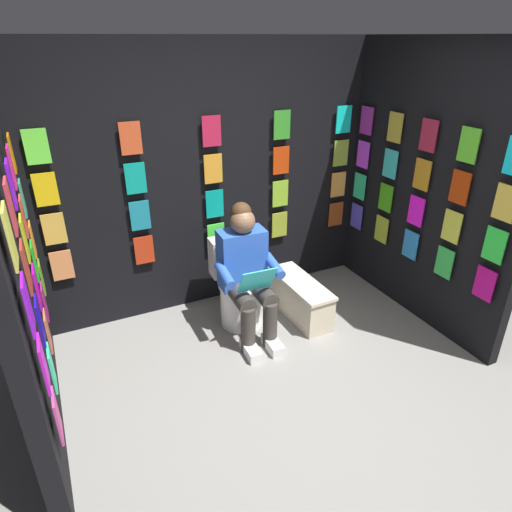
# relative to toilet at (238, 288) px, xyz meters

# --- Properties ---
(ground_plane) EXTENTS (30.00, 30.00, 0.00)m
(ground_plane) POSITION_rel_toilet_xyz_m (0.03, 1.51, -0.33)
(ground_plane) COLOR gray
(display_wall_back) EXTENTS (3.26, 0.14, 2.42)m
(display_wall_back) POSITION_rel_toilet_xyz_m (0.03, -0.52, 0.88)
(display_wall_back) COLOR black
(display_wall_back) RESTS_ON ground
(display_wall_left) EXTENTS (0.14, 1.98, 2.42)m
(display_wall_left) POSITION_rel_toilet_xyz_m (-1.59, 0.52, 0.88)
(display_wall_left) COLOR black
(display_wall_left) RESTS_ON ground
(display_wall_right) EXTENTS (0.14, 1.98, 2.42)m
(display_wall_right) POSITION_rel_toilet_xyz_m (1.66, 0.52, 0.88)
(display_wall_right) COLOR black
(display_wall_right) RESTS_ON ground
(toilet) EXTENTS (0.41, 0.56, 0.77)m
(toilet) POSITION_rel_toilet_xyz_m (0.00, 0.00, 0.00)
(toilet) COLOR white
(toilet) RESTS_ON ground
(person_reading) EXTENTS (0.54, 0.70, 1.19)m
(person_reading) POSITION_rel_toilet_xyz_m (0.01, 0.23, 0.27)
(person_reading) COLOR blue
(person_reading) RESTS_ON ground
(comic_longbox_near) EXTENTS (0.29, 0.80, 0.36)m
(comic_longbox_near) POSITION_rel_toilet_xyz_m (-0.55, 0.19, -0.14)
(comic_longbox_near) COLOR beige
(comic_longbox_near) RESTS_ON ground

